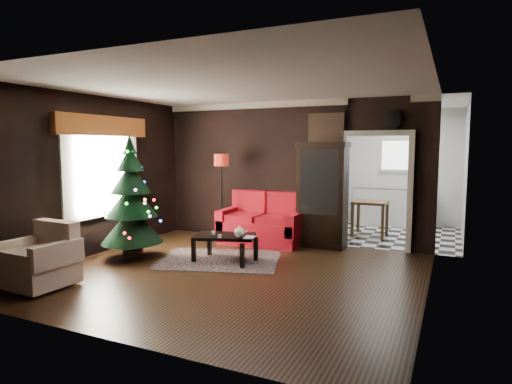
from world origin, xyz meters
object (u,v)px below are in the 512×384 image
at_px(loveseat, 262,218).
at_px(wall_clock, 392,120).
at_px(christmas_tree, 131,197).
at_px(teapot, 239,232).
at_px(coffee_table, 225,248).
at_px(curio_cabinet, 322,197).
at_px(kitchen_table, 370,218).
at_px(floor_lamp, 222,200).
at_px(armchair, 39,255).

bearing_deg(loveseat, wall_clock, 9.66).
xyz_separation_m(christmas_tree, teapot, (1.87, 0.37, -0.51)).
bearing_deg(teapot, loveseat, 100.96).
xyz_separation_m(coffee_table, wall_clock, (2.36, 1.90, 2.15)).
relative_size(curio_cabinet, kitchen_table, 2.53).
bearing_deg(christmas_tree, teapot, 11.25).
height_order(floor_lamp, armchair, floor_lamp).
relative_size(armchair, wall_clock, 2.58).
relative_size(christmas_tree, kitchen_table, 2.64).
height_order(curio_cabinet, armchair, curio_cabinet).
xyz_separation_m(coffee_table, teapot, (0.31, -0.09, 0.31)).
xyz_separation_m(loveseat, wall_clock, (2.35, 0.40, 1.88)).
height_order(loveseat, christmas_tree, christmas_tree).
height_order(curio_cabinet, christmas_tree, christmas_tree).
distance_m(christmas_tree, teapot, 1.97).
height_order(loveseat, curio_cabinet, curio_cabinet).
relative_size(christmas_tree, wall_clock, 6.18).
relative_size(curio_cabinet, wall_clock, 5.94).
relative_size(curio_cabinet, teapot, 9.98).
distance_m(armchair, coffee_table, 2.76).
bearing_deg(curio_cabinet, coffee_table, -123.86).
distance_m(curio_cabinet, coffee_table, 2.20).
bearing_deg(loveseat, coffee_table, -90.26).
distance_m(floor_lamp, armchair, 3.75).
distance_m(armchair, kitchen_table, 6.37).
bearing_deg(teapot, curio_cabinet, 65.05).
distance_m(armchair, teapot, 2.88).
relative_size(floor_lamp, armchair, 2.26).
height_order(curio_cabinet, kitchen_table, curio_cabinet).
relative_size(loveseat, wall_clock, 5.31).
relative_size(wall_clock, kitchen_table, 0.43).
relative_size(floor_lamp, kitchen_table, 2.48).
xyz_separation_m(curio_cabinet, armchair, (-2.77, -3.94, -0.49)).
distance_m(floor_lamp, wall_clock, 3.61).
relative_size(coffee_table, wall_clock, 3.05).
height_order(christmas_tree, coffee_table, christmas_tree).
distance_m(curio_cabinet, kitchen_table, 1.67).
height_order(christmas_tree, armchair, christmas_tree).
relative_size(teapot, kitchen_table, 0.25).
xyz_separation_m(curio_cabinet, christmas_tree, (-2.71, -2.18, 0.10)).
relative_size(curio_cabinet, armchair, 2.30).
bearing_deg(loveseat, teapot, -79.04).
bearing_deg(wall_clock, curio_cabinet, -171.47).
distance_m(christmas_tree, armchair, 1.86).
bearing_deg(kitchen_table, wall_clock, -66.25).
relative_size(curio_cabinet, christmas_tree, 0.96).
bearing_deg(wall_clock, teapot, -135.74).
xyz_separation_m(christmas_tree, armchair, (-0.07, -1.76, -0.59)).
height_order(wall_clock, kitchen_table, wall_clock).
distance_m(curio_cabinet, christmas_tree, 3.48).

